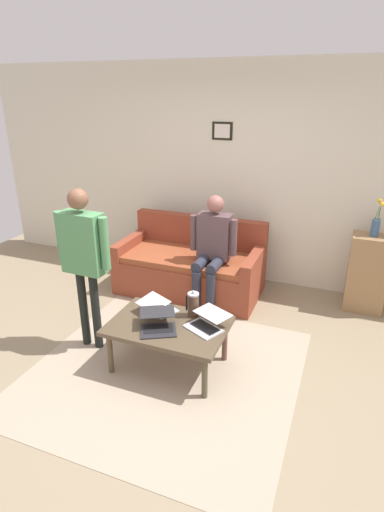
{
  "coord_description": "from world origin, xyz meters",
  "views": [
    {
      "loc": [
        -1.44,
        2.78,
        2.34
      ],
      "look_at": [
        -0.04,
        -0.75,
        0.8
      ],
      "focal_mm": 28.61,
      "sensor_mm": 36.0,
      "label": 1
    }
  ],
  "objects_px": {
    "couch": "(191,267)",
    "person_seated": "(212,245)",
    "coffee_table": "(168,329)",
    "side_shelf": "(367,273)",
    "flower_vase": "(376,223)",
    "laptop_right": "(158,307)",
    "laptop_center": "(158,324)",
    "person_standing": "(83,250)",
    "french_press": "(193,304)",
    "laptop_left": "(207,323)"
  },
  "relations": [
    {
      "from": "side_shelf",
      "to": "laptop_center",
      "type": "bearing_deg",
      "value": 48.3
    },
    {
      "from": "laptop_center",
      "to": "french_press",
      "type": "bearing_deg",
      "value": -122.85
    },
    {
      "from": "coffee_table",
      "to": "side_shelf",
      "type": "relative_size",
      "value": 1.16
    },
    {
      "from": "laptop_right",
      "to": "flower_vase",
      "type": "xyz_separation_m",
      "value": [
        -1.82,
        -1.63,
        0.55
      ]
    },
    {
      "from": "coffee_table",
      "to": "flower_vase",
      "type": "relative_size",
      "value": 2.51
    },
    {
      "from": "laptop_right",
      "to": "french_press",
      "type": "relative_size",
      "value": 1.55
    },
    {
      "from": "french_press",
      "to": "couch",
      "type": "bearing_deg",
      "value": -67.51
    },
    {
      "from": "couch",
      "to": "person_standing",
      "type": "distance_m",
      "value": 1.71
    },
    {
      "from": "laptop_center",
      "to": "side_shelf",
      "type": "distance_m",
      "value": 2.53
    },
    {
      "from": "coffee_table",
      "to": "laptop_right",
      "type": "relative_size",
      "value": 2.59
    },
    {
      "from": "coffee_table",
      "to": "french_press",
      "type": "bearing_deg",
      "value": -124.59
    },
    {
      "from": "laptop_left",
      "to": "person_seated",
      "type": "height_order",
      "value": "person_seated"
    },
    {
      "from": "french_press",
      "to": "person_seated",
      "type": "distance_m",
      "value": 1.1
    },
    {
      "from": "coffee_table",
      "to": "person_seated",
      "type": "relative_size",
      "value": 0.8
    },
    {
      "from": "couch",
      "to": "laptop_right",
      "type": "distance_m",
      "value": 1.37
    },
    {
      "from": "laptop_center",
      "to": "flower_vase",
      "type": "bearing_deg",
      "value": -131.7
    },
    {
      "from": "laptop_center",
      "to": "laptop_left",
      "type": "bearing_deg",
      "value": -156.26
    },
    {
      "from": "person_standing",
      "to": "laptop_right",
      "type": "bearing_deg",
      "value": -167.67
    },
    {
      "from": "coffee_table",
      "to": "flower_vase",
      "type": "xyz_separation_m",
      "value": [
        -1.64,
        -1.8,
        0.64
      ]
    },
    {
      "from": "laptop_center",
      "to": "french_press",
      "type": "distance_m",
      "value": 0.38
    },
    {
      "from": "laptop_left",
      "to": "french_press",
      "type": "height_order",
      "value": "french_press"
    },
    {
      "from": "laptop_center",
      "to": "laptop_right",
      "type": "bearing_deg",
      "value": -64.55
    },
    {
      "from": "laptop_center",
      "to": "person_standing",
      "type": "distance_m",
      "value": 0.95
    },
    {
      "from": "laptop_right",
      "to": "couch",
      "type": "bearing_deg",
      "value": -81.25
    },
    {
      "from": "flower_vase",
      "to": "laptop_right",
      "type": "bearing_deg",
      "value": 41.87
    },
    {
      "from": "coffee_table",
      "to": "side_shelf",
      "type": "xyz_separation_m",
      "value": [
        -1.63,
        -1.8,
        0.05
      ]
    },
    {
      "from": "side_shelf",
      "to": "person_seated",
      "type": "xyz_separation_m",
      "value": [
        1.67,
        0.51,
        0.29
      ]
    },
    {
      "from": "coffee_table",
      "to": "laptop_right",
      "type": "height_order",
      "value": "laptop_right"
    },
    {
      "from": "couch",
      "to": "person_seated",
      "type": "height_order",
      "value": "person_seated"
    },
    {
      "from": "flower_vase",
      "to": "side_shelf",
      "type": "bearing_deg",
      "value": 45.34
    },
    {
      "from": "coffee_table",
      "to": "person_seated",
      "type": "bearing_deg",
      "value": -88.35
    },
    {
      "from": "flower_vase",
      "to": "french_press",
      "type": "bearing_deg",
      "value": 46.78
    },
    {
      "from": "laptop_center",
      "to": "french_press",
      "type": "relative_size",
      "value": 1.74
    },
    {
      "from": "french_press",
      "to": "laptop_right",
      "type": "bearing_deg",
      "value": 8.07
    },
    {
      "from": "flower_vase",
      "to": "person_seated",
      "type": "relative_size",
      "value": 0.32
    },
    {
      "from": "coffee_table",
      "to": "side_shelf",
      "type": "distance_m",
      "value": 2.43
    },
    {
      "from": "french_press",
      "to": "person_seated",
      "type": "relative_size",
      "value": 0.2
    },
    {
      "from": "coffee_table",
      "to": "person_seated",
      "type": "height_order",
      "value": "person_seated"
    },
    {
      "from": "laptop_left",
      "to": "person_seated",
      "type": "relative_size",
      "value": 0.33
    },
    {
      "from": "coffee_table",
      "to": "laptop_center",
      "type": "height_order",
      "value": "laptop_center"
    },
    {
      "from": "french_press",
      "to": "person_seated",
      "type": "bearing_deg",
      "value": -80.05
    },
    {
      "from": "laptop_left",
      "to": "laptop_center",
      "type": "height_order",
      "value": "laptop_center"
    },
    {
      "from": "flower_vase",
      "to": "person_seated",
      "type": "distance_m",
      "value": 1.78
    },
    {
      "from": "coffee_table",
      "to": "laptop_right",
      "type": "bearing_deg",
      "value": -43.74
    },
    {
      "from": "couch",
      "to": "coffee_table",
      "type": "xyz_separation_m",
      "value": [
        -0.39,
        1.52,
        0.09
      ]
    },
    {
      "from": "coffee_table",
      "to": "french_press",
      "type": "xyz_separation_m",
      "value": [
        -0.15,
        -0.22,
        0.16
      ]
    },
    {
      "from": "person_standing",
      "to": "french_press",
      "type": "bearing_deg",
      "value": -169.08
    },
    {
      "from": "coffee_table",
      "to": "laptop_right",
      "type": "distance_m",
      "value": 0.26
    },
    {
      "from": "laptop_left",
      "to": "couch",
      "type": "bearing_deg",
      "value": -63.5
    },
    {
      "from": "side_shelf",
      "to": "person_seated",
      "type": "relative_size",
      "value": 0.69
    }
  ]
}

